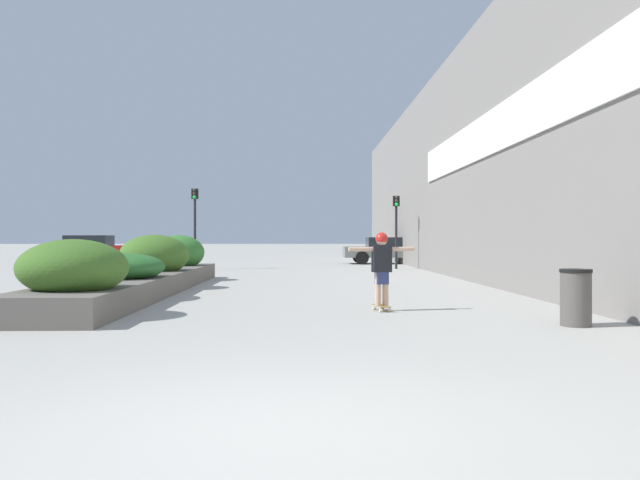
{
  "coord_description": "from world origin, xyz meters",
  "views": [
    {
      "loc": [
        0.24,
        -4.27,
        1.34
      ],
      "look_at": [
        0.78,
        15.33,
        1.29
      ],
      "focal_mm": 35.0,
      "sensor_mm": 36.0,
      "label": 1
    }
  ],
  "objects_px": {
    "traffic_light_left": "(195,214)",
    "car_center_left": "(91,248)",
    "car_center_right": "(510,248)",
    "traffic_light_right": "(396,219)",
    "car_leftmost": "(388,249)",
    "skateboard": "(382,307)",
    "skateboarder": "(382,261)",
    "trash_bin": "(576,297)"
  },
  "relations": [
    {
      "from": "trash_bin",
      "to": "car_center_left",
      "type": "height_order",
      "value": "car_center_left"
    },
    {
      "from": "skateboard",
      "to": "traffic_light_right",
      "type": "xyz_separation_m",
      "value": [
        2.66,
        15.86,
        2.14
      ]
    },
    {
      "from": "traffic_light_left",
      "to": "car_center_left",
      "type": "bearing_deg",
      "value": 133.71
    },
    {
      "from": "skateboarder",
      "to": "traffic_light_left",
      "type": "relative_size",
      "value": 0.38
    },
    {
      "from": "traffic_light_right",
      "to": "car_leftmost",
      "type": "bearing_deg",
      "value": 85.68
    },
    {
      "from": "car_center_left",
      "to": "traffic_light_left",
      "type": "distance_m",
      "value": 10.15
    },
    {
      "from": "car_center_left",
      "to": "traffic_light_left",
      "type": "height_order",
      "value": "traffic_light_left"
    },
    {
      "from": "car_center_right",
      "to": "car_center_left",
      "type": "bearing_deg",
      "value": 90.16
    },
    {
      "from": "skateboarder",
      "to": "car_center_right",
      "type": "relative_size",
      "value": 0.29
    },
    {
      "from": "trash_bin",
      "to": "traffic_light_left",
      "type": "height_order",
      "value": "traffic_light_left"
    },
    {
      "from": "car_center_right",
      "to": "car_leftmost",
      "type": "bearing_deg",
      "value": 104.3
    },
    {
      "from": "car_leftmost",
      "to": "car_center_left",
      "type": "distance_m",
      "value": 16.28
    },
    {
      "from": "skateboard",
      "to": "skateboarder",
      "type": "distance_m",
      "value": 0.85
    },
    {
      "from": "traffic_light_right",
      "to": "car_center_left",
      "type": "bearing_deg",
      "value": 155.21
    },
    {
      "from": "car_leftmost",
      "to": "traffic_light_left",
      "type": "height_order",
      "value": "traffic_light_left"
    },
    {
      "from": "skateboarder",
      "to": "car_center_left",
      "type": "height_order",
      "value": "car_center_left"
    },
    {
      "from": "trash_bin",
      "to": "car_leftmost",
      "type": "xyz_separation_m",
      "value": [
        0.36,
        23.46,
        0.32
      ]
    },
    {
      "from": "car_center_left",
      "to": "trash_bin",
      "type": "bearing_deg",
      "value": 32.11
    },
    {
      "from": "skateboard",
      "to": "car_center_right",
      "type": "height_order",
      "value": "car_center_right"
    },
    {
      "from": "skateboard",
      "to": "traffic_light_right",
      "type": "height_order",
      "value": "traffic_light_right"
    },
    {
      "from": "skateboarder",
      "to": "car_leftmost",
      "type": "xyz_separation_m",
      "value": [
        3.07,
        21.39,
        -0.16
      ]
    },
    {
      "from": "skateboard",
      "to": "traffic_light_right",
      "type": "distance_m",
      "value": 16.22
    },
    {
      "from": "car_center_left",
      "to": "traffic_light_left",
      "type": "xyz_separation_m",
      "value": [
        6.93,
        -7.25,
        1.59
      ]
    },
    {
      "from": "car_center_right",
      "to": "traffic_light_right",
      "type": "height_order",
      "value": "traffic_light_right"
    },
    {
      "from": "car_leftmost",
      "to": "car_center_left",
      "type": "xyz_separation_m",
      "value": [
        -16.18,
        1.75,
        0.05
      ]
    },
    {
      "from": "skateboard",
      "to": "trash_bin",
      "type": "height_order",
      "value": "trash_bin"
    },
    {
      "from": "trash_bin",
      "to": "traffic_light_right",
      "type": "distance_m",
      "value": 18.02
    },
    {
      "from": "trash_bin",
      "to": "car_center_left",
      "type": "relative_size",
      "value": 0.21
    },
    {
      "from": "trash_bin",
      "to": "traffic_light_left",
      "type": "bearing_deg",
      "value": 116.33
    },
    {
      "from": "skateboarder",
      "to": "skateboard",
      "type": "bearing_deg",
      "value": 168.82
    },
    {
      "from": "skateboarder",
      "to": "car_center_left",
      "type": "distance_m",
      "value": 26.6
    },
    {
      "from": "skateboard",
      "to": "car_center_left",
      "type": "distance_m",
      "value": 26.61
    },
    {
      "from": "car_leftmost",
      "to": "traffic_light_right",
      "type": "bearing_deg",
      "value": 175.68
    },
    {
      "from": "car_center_right",
      "to": "traffic_light_left",
      "type": "bearing_deg",
      "value": 114.06
    },
    {
      "from": "car_center_left",
      "to": "car_center_right",
      "type": "distance_m",
      "value": 23.3
    },
    {
      "from": "skateboarder",
      "to": "car_center_left",
      "type": "relative_size",
      "value": 0.33
    },
    {
      "from": "car_center_left",
      "to": "traffic_light_left",
      "type": "bearing_deg",
      "value": 43.71
    },
    {
      "from": "car_leftmost",
      "to": "traffic_light_right",
      "type": "height_order",
      "value": "traffic_light_right"
    },
    {
      "from": "skateboard",
      "to": "skateboarder",
      "type": "height_order",
      "value": "skateboarder"
    },
    {
      "from": "trash_bin",
      "to": "car_center_right",
      "type": "bearing_deg",
      "value": 73.52
    },
    {
      "from": "traffic_light_left",
      "to": "skateboard",
      "type": "bearing_deg",
      "value": -68.76
    },
    {
      "from": "trash_bin",
      "to": "car_leftmost",
      "type": "distance_m",
      "value": 23.46
    }
  ]
}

